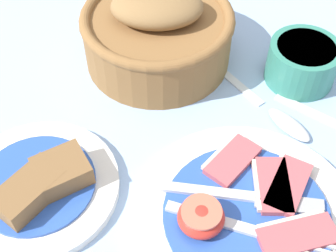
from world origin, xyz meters
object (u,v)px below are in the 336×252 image
(sugar_cup, at_px, (302,62))
(breakfast_plate, at_px, (245,215))
(bread_basket, at_px, (158,32))
(bread_plate, at_px, (39,185))
(teaspoon_near_cup, at_px, (274,113))

(sugar_cup, bearing_deg, breakfast_plate, -95.98)
(breakfast_plate, distance_m, sugar_cup, 0.25)
(sugar_cup, bearing_deg, bread_basket, -173.98)
(breakfast_plate, bearing_deg, sugar_cup, 84.02)
(breakfast_plate, height_order, bread_plate, bread_plate)
(breakfast_plate, height_order, teaspoon_near_cup, breakfast_plate)
(bread_plate, height_order, bread_basket, bread_basket)
(bread_plate, xyz_separation_m, sugar_cup, (0.26, 0.29, 0.02))
(bread_plate, bearing_deg, bread_basket, 77.97)
(bread_basket, bearing_deg, breakfast_plate, -51.64)
(teaspoon_near_cup, bearing_deg, bread_plate, -104.26)
(teaspoon_near_cup, bearing_deg, bread_basket, -162.65)
(bread_plate, distance_m, teaspoon_near_cup, 0.32)
(sugar_cup, distance_m, bread_basket, 0.21)
(bread_plate, xyz_separation_m, teaspoon_near_cup, (0.24, 0.21, -0.01))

